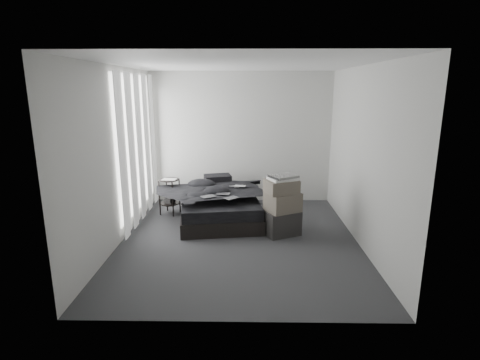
{
  "coord_description": "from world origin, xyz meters",
  "views": [
    {
      "loc": [
        0.1,
        -5.4,
        2.28
      ],
      "look_at": [
        0.0,
        0.8,
        0.75
      ],
      "focal_mm": 28.0,
      "sensor_mm": 36.0,
      "label": 1
    }
  ],
  "objects_px": {
    "laptop": "(237,183)",
    "box_lower": "(281,222)",
    "side_stand": "(170,197)",
    "bed": "(219,213)"
  },
  "relations": [
    {
      "from": "box_lower",
      "to": "bed",
      "type": "bearing_deg",
      "value": 147.46
    },
    {
      "from": "laptop",
      "to": "bed",
      "type": "bearing_deg",
      "value": -154.5
    },
    {
      "from": "laptop",
      "to": "side_stand",
      "type": "bearing_deg",
      "value": -179.6
    },
    {
      "from": "bed",
      "to": "side_stand",
      "type": "xyz_separation_m",
      "value": [
        -0.94,
        0.3,
        0.21
      ]
    },
    {
      "from": "laptop",
      "to": "box_lower",
      "type": "distance_m",
      "value": 1.13
    },
    {
      "from": "bed",
      "to": "laptop",
      "type": "distance_m",
      "value": 0.62
    },
    {
      "from": "bed",
      "to": "box_lower",
      "type": "relative_size",
      "value": 3.33
    },
    {
      "from": "side_stand",
      "to": "box_lower",
      "type": "height_order",
      "value": "side_stand"
    },
    {
      "from": "bed",
      "to": "laptop",
      "type": "height_order",
      "value": "laptop"
    },
    {
      "from": "laptop",
      "to": "box_lower",
      "type": "bearing_deg",
      "value": -36.1
    }
  ]
}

